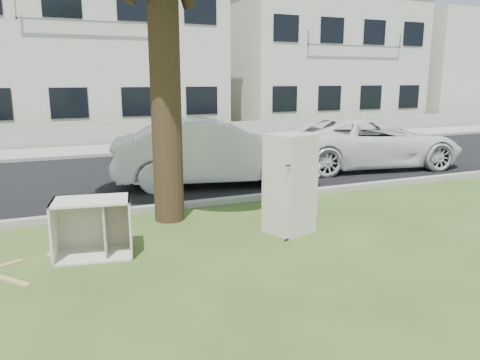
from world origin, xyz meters
name	(u,v)px	position (x,y,z in m)	size (l,w,h in m)	color
ground	(225,248)	(0.00, 0.00, 0.00)	(120.00, 120.00, 0.00)	#344C1B
road	(145,175)	(0.00, 6.00, 0.01)	(120.00, 7.00, 0.01)	black
kerb_near	(181,208)	(0.00, 2.45, 0.00)	(120.00, 0.18, 0.12)	gray
kerb_far	(123,156)	(0.00, 9.55, 0.00)	(120.00, 0.18, 0.12)	gray
sidewalk	(117,150)	(0.00, 11.00, 0.01)	(120.00, 2.80, 0.01)	gray
low_wall	(110,135)	(0.00, 12.60, 0.35)	(120.00, 0.15, 0.70)	gray
townhouse_center	(91,53)	(0.00, 17.50, 3.72)	(11.22, 8.16, 7.44)	beige
townhouse_right	(310,63)	(12.00, 17.50, 3.42)	(10.20, 8.16, 6.84)	silver
filler_right	(479,69)	(26.00, 18.00, 3.20)	(16.00, 9.00, 6.40)	beige
fridge	(290,184)	(1.29, 0.34, 0.83)	(0.69, 0.64, 1.67)	#B4AFA2
cabinet	(93,228)	(-1.87, 0.48, 0.43)	(1.09, 0.68, 0.85)	beige
plank_b	(6,279)	(-3.03, 0.04, 0.01)	(0.87, 0.09, 0.02)	tan
plank_c	(59,246)	(-2.34, 1.06, 0.01)	(0.80, 0.09, 0.02)	tan
car_center	(214,152)	(1.37, 4.26, 0.80)	(1.69, 4.84, 1.59)	silver
car_right	(370,142)	(6.31, 4.63, 0.73)	(2.43, 5.27, 1.46)	silver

